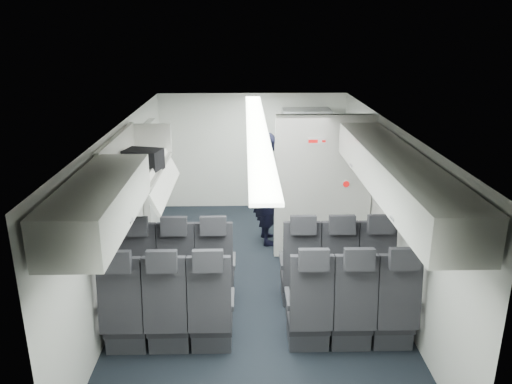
{
  "coord_description": "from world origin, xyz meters",
  "views": [
    {
      "loc": [
        -0.15,
        -6.04,
        3.31
      ],
      "look_at": [
        0.0,
        0.4,
        1.15
      ],
      "focal_mm": 35.0,
      "sensor_mm": 36.0,
      "label": 1
    }
  ],
  "objects_px": {
    "galley_unit": "(305,162)",
    "carry_on_bag": "(143,160)",
    "seat_row_front": "(258,273)",
    "flight_attendant": "(268,188)",
    "boarding_door": "(151,181)",
    "seat_row_mid": "(260,313)"
  },
  "relations": [
    {
      "from": "seat_row_front",
      "to": "flight_attendant",
      "type": "height_order",
      "value": "flight_attendant"
    },
    {
      "from": "seat_row_front",
      "to": "flight_attendant",
      "type": "relative_size",
      "value": 1.87
    },
    {
      "from": "galley_unit",
      "to": "carry_on_bag",
      "type": "height_order",
      "value": "carry_on_bag"
    },
    {
      "from": "seat_row_front",
      "to": "boarding_door",
      "type": "bearing_deg",
      "value": 128.16
    },
    {
      "from": "galley_unit",
      "to": "carry_on_bag",
      "type": "xyz_separation_m",
      "value": [
        -2.31,
        -2.99,
        0.84
      ]
    },
    {
      "from": "flight_attendant",
      "to": "carry_on_bag",
      "type": "distance_m",
      "value": 2.42
    },
    {
      "from": "seat_row_front",
      "to": "galley_unit",
      "type": "relative_size",
      "value": 1.75
    },
    {
      "from": "boarding_door",
      "to": "carry_on_bag",
      "type": "height_order",
      "value": "carry_on_bag"
    },
    {
      "from": "seat_row_front",
      "to": "boarding_door",
      "type": "relative_size",
      "value": 1.79
    },
    {
      "from": "seat_row_mid",
      "to": "carry_on_bag",
      "type": "distance_m",
      "value": 2.26
    },
    {
      "from": "seat_row_mid",
      "to": "seat_row_front",
      "type": "bearing_deg",
      "value": 90.0
    },
    {
      "from": "seat_row_front",
      "to": "carry_on_bag",
      "type": "relative_size",
      "value": 7.88
    },
    {
      "from": "galley_unit",
      "to": "carry_on_bag",
      "type": "relative_size",
      "value": 4.49
    },
    {
      "from": "seat_row_front",
      "to": "carry_on_bag",
      "type": "distance_m",
      "value": 1.96
    },
    {
      "from": "boarding_door",
      "to": "flight_attendant",
      "type": "xyz_separation_m",
      "value": [
        1.84,
        -0.21,
        -0.06
      ]
    },
    {
      "from": "seat_row_mid",
      "to": "carry_on_bag",
      "type": "relative_size",
      "value": 7.88
    },
    {
      "from": "galley_unit",
      "to": "carry_on_bag",
      "type": "distance_m",
      "value": 3.87
    },
    {
      "from": "seat_row_mid",
      "to": "carry_on_bag",
      "type": "height_order",
      "value": "carry_on_bag"
    },
    {
      "from": "seat_row_front",
      "to": "flight_attendant",
      "type": "distance_m",
      "value": 1.95
    },
    {
      "from": "seat_row_mid",
      "to": "boarding_door",
      "type": "relative_size",
      "value": 1.79
    },
    {
      "from": "boarding_door",
      "to": "flight_attendant",
      "type": "bearing_deg",
      "value": -6.36
    },
    {
      "from": "flight_attendant",
      "to": "seat_row_front",
      "type": "bearing_deg",
      "value": 164.19
    }
  ]
}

